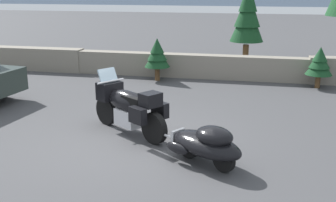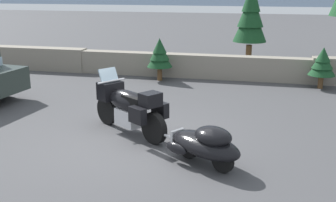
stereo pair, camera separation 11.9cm
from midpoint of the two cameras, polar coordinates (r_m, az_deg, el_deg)
ground_plane at (r=8.58m, az=-4.54°, el=-5.53°), size 80.00×80.00×0.00m
stone_guard_wall at (r=14.35m, az=2.22°, el=5.03°), size 24.00×0.57×0.87m
touring_motorcycle at (r=8.83m, az=-5.93°, el=-0.68°), size 1.99×1.52×1.33m
car_shaped_trailer at (r=7.34m, az=4.92°, el=-5.89°), size 2.02×1.54×0.76m
pine_tree_secondary at (r=15.66m, az=10.81°, el=11.75°), size 1.24×1.24×3.31m
pine_sapling_near at (r=13.73m, az=-1.77°, el=6.53°), size 0.85×0.85×1.43m
pine_sapling_farther at (r=13.54m, az=20.13°, el=5.06°), size 0.83×0.83×1.29m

